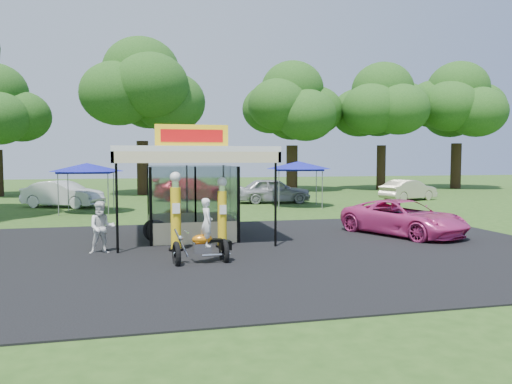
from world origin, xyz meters
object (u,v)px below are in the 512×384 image
(bg_car_e, at_px, (408,190))
(bg_car_c, at_px, (274,190))
(gas_pump_right, at_px, (222,214))
(bg_car_b, at_px, (193,189))
(bg_car_a, at_px, (63,194))
(gas_pump_left, at_px, (176,213))
(motorcycle, at_px, (205,238))
(spectator_west, at_px, (102,228))
(tent_east, at_px, (299,166))
(pink_sedan, at_px, (404,218))
(tent_west, at_px, (87,168))
(gas_station_kiosk, at_px, (191,191))
(kiosk_car, at_px, (186,218))

(bg_car_e, bearing_deg, bg_car_c, 68.41)
(gas_pump_right, distance_m, bg_car_b, 18.69)
(bg_car_a, bearing_deg, gas_pump_left, -133.52)
(motorcycle, xyz_separation_m, bg_car_a, (-6.23, 17.92, 0.04))
(motorcycle, distance_m, bg_car_c, 19.07)
(spectator_west, bearing_deg, gas_pump_right, -3.27)
(motorcycle, relative_size, bg_car_a, 0.40)
(bg_car_c, bearing_deg, tent_east, -156.86)
(spectator_west, bearing_deg, gas_pump_left, -9.44)
(pink_sedan, distance_m, tent_west, 16.96)
(gas_station_kiosk, bearing_deg, bg_car_a, 115.35)
(gas_pump_right, bearing_deg, tent_east, 61.75)
(gas_station_kiosk, relative_size, pink_sedan, 1.09)
(gas_pump_left, relative_size, tent_west, 0.66)
(gas_pump_left, distance_m, bg_car_b, 19.15)
(motorcycle, bearing_deg, bg_car_b, 79.00)
(pink_sedan, height_order, tent_east, tent_east)
(bg_car_b, distance_m, bg_car_e, 15.07)
(bg_car_b, bearing_deg, bg_car_e, -97.15)
(spectator_west, height_order, tent_east, tent_east)
(motorcycle, height_order, bg_car_e, motorcycle)
(bg_car_a, bearing_deg, tent_west, -125.81)
(gas_pump_right, bearing_deg, spectator_west, -177.64)
(bg_car_a, relative_size, bg_car_c, 1.00)
(bg_car_b, bearing_deg, kiosk_car, 179.04)
(pink_sedan, xyz_separation_m, tent_west, (-12.63, 11.19, 1.76))
(pink_sedan, distance_m, bg_car_c, 14.49)
(gas_station_kiosk, distance_m, bg_car_a, 14.79)
(gas_station_kiosk, bearing_deg, bg_car_e, 37.98)
(motorcycle, bearing_deg, bg_car_e, 40.76)
(gas_station_kiosk, relative_size, kiosk_car, 1.92)
(pink_sedan, bearing_deg, bg_car_e, 36.36)
(bg_car_e, bearing_deg, kiosk_car, 103.12)
(pink_sedan, xyz_separation_m, tent_east, (-0.38, 11.78, 1.82))
(gas_pump_right, xyz_separation_m, bg_car_a, (-7.12, 15.56, -0.34))
(motorcycle, bearing_deg, gas_pump_left, 101.99)
(bg_car_c, bearing_deg, spectator_west, 153.13)
(motorcycle, bearing_deg, tent_west, 101.48)
(bg_car_b, height_order, tent_west, tent_west)
(gas_station_kiosk, relative_size, bg_car_e, 1.23)
(bg_car_e, bearing_deg, gas_pump_left, 112.00)
(spectator_west, relative_size, bg_car_e, 0.38)
(gas_pump_left, bearing_deg, kiosk_car, 81.06)
(kiosk_car, bearing_deg, tent_east, -42.59)
(bg_car_b, bearing_deg, motorcycle, -178.82)
(bg_car_e, distance_m, tent_east, 9.32)
(kiosk_car, bearing_deg, bg_car_c, -31.81)
(kiosk_car, relative_size, bg_car_e, 0.64)
(gas_station_kiosk, distance_m, bg_car_b, 16.57)
(bg_car_a, bearing_deg, gas_station_kiosk, -127.52)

